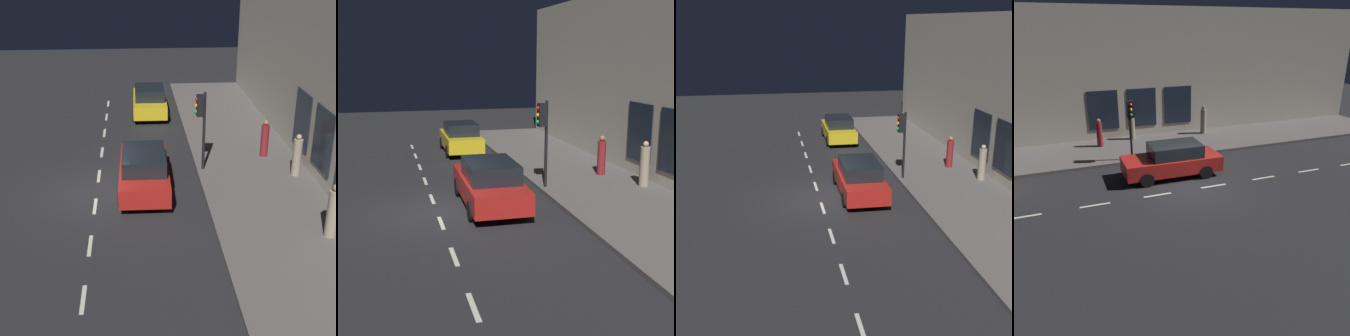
# 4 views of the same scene
# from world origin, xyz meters

# --- Properties ---
(ground_plane) EXTENTS (60.00, 60.00, 0.00)m
(ground_plane) POSITION_xyz_m (0.00, 0.00, 0.00)
(ground_plane) COLOR #232326
(sidewalk) EXTENTS (4.50, 32.00, 0.15)m
(sidewalk) POSITION_xyz_m (6.25, 0.00, 0.07)
(sidewalk) COLOR #5B5654
(sidewalk) RESTS_ON ground
(lane_centre_line) EXTENTS (0.12, 27.20, 0.01)m
(lane_centre_line) POSITION_xyz_m (0.00, -1.00, 0.00)
(lane_centre_line) COLOR beige
(lane_centre_line) RESTS_ON ground
(traffic_light) EXTENTS (0.46, 0.32, 3.21)m
(traffic_light) POSITION_xyz_m (4.12, 1.69, 2.46)
(traffic_light) COLOR black
(traffic_light) RESTS_ON sidewalk
(parked_car_0) EXTENTS (1.96, 4.58, 1.58)m
(parked_car_0) POSITION_xyz_m (1.80, 0.31, 0.79)
(parked_car_0) COLOR red
(parked_car_0) RESTS_ON ground
(parked_car_1) EXTENTS (1.90, 4.13, 1.58)m
(parked_car_1) POSITION_xyz_m (2.38, 9.72, 0.79)
(parked_car_1) COLOR gold
(parked_car_1) RESTS_ON ground
(pedestrian_0) EXTENTS (0.50, 0.50, 1.71)m
(pedestrian_0) POSITION_xyz_m (7.86, 0.84, 0.94)
(pedestrian_0) COLOR gray
(pedestrian_0) RESTS_ON sidewalk
(pedestrian_1) EXTENTS (0.40, 0.40, 1.63)m
(pedestrian_1) POSITION_xyz_m (7.09, 2.92, 0.91)
(pedestrian_1) COLOR maroon
(pedestrian_1) RESTS_ON sidewalk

